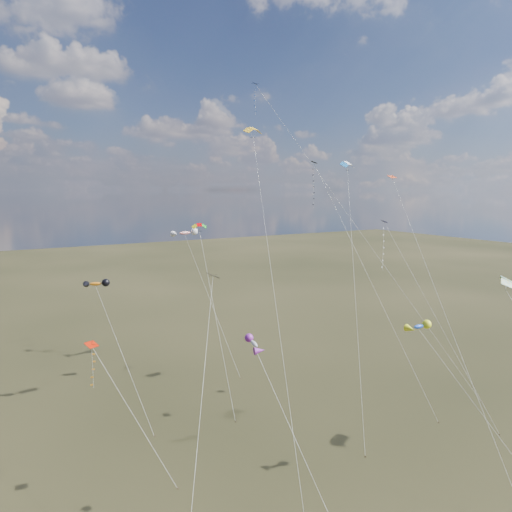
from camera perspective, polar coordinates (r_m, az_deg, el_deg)
diamond_black_high at (r=62.52m, az=7.94°, el=7.53°), size 4.45×19.50×30.00m
diamond_navy_tall at (r=68.21m, az=2.45°, el=16.13°), size 17.10×28.33×41.66m
diamond_black_mid at (r=34.48m, az=-6.34°, el=-12.52°), size 8.07×11.67×19.50m
diamond_red_low at (r=46.12m, az=-19.39°, el=-13.26°), size 6.03×8.12×12.14m
diamond_navy_right at (r=57.39m, az=16.19°, el=0.36°), size 5.10×13.89×22.49m
diamond_orange_center at (r=46.58m, az=20.77°, el=-1.75°), size 3.00×18.42×27.65m
parafoil_yellow at (r=54.70m, az=-0.32°, el=15.41°), size 9.28×22.97×33.73m
parafoil_blue_white at (r=61.01m, az=11.39°, el=11.12°), size 11.22×16.11×30.13m
parafoil_striped at (r=50.60m, az=28.88°, el=-2.63°), size 4.04×16.71×18.17m
parafoil_tricolor at (r=61.14m, az=-7.06°, el=3.74°), size 2.68×13.88×22.02m
novelty_orange_black at (r=58.82m, az=-19.42°, el=-3.36°), size 4.54×13.14×15.36m
novelty_white_purple at (r=34.00m, az=-0.16°, el=-11.08°), size 2.98×12.66×15.29m
novelty_redwhite_stripe at (r=70.10m, az=-8.88°, el=2.84°), size 5.23×12.55×20.29m
novelty_blue_yellow at (r=43.51m, az=19.75°, el=-8.41°), size 5.62×12.16×14.53m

